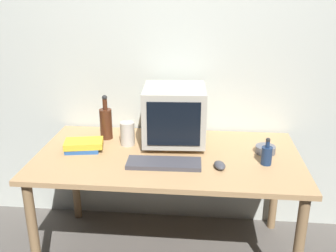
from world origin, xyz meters
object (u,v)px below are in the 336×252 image
object	(u,v)px
crt_monitor	(174,115)
computer_mouse	(220,165)
metal_canister	(127,134)
book_stack	(83,145)
bottle_short	(267,155)
bottle_tall	(106,122)
keyboard	(164,163)
cd_spindle	(265,149)

from	to	relation	value
crt_monitor	computer_mouse	bearing A→B (deg)	-50.05
crt_monitor	metal_canister	xyz separation A→B (m)	(-0.29, -0.05, -0.12)
computer_mouse	book_stack	world-z (taller)	book_stack
crt_monitor	computer_mouse	xyz separation A→B (m)	(0.28, -0.33, -0.17)
crt_monitor	bottle_short	xyz separation A→B (m)	(0.54, -0.26, -0.13)
computer_mouse	metal_canister	world-z (taller)	metal_canister
bottle_tall	keyboard	bearing A→B (deg)	-41.38
keyboard	book_stack	distance (m)	0.54
crt_monitor	bottle_tall	size ratio (longest dim) A/B	1.37
bottle_short	book_stack	bearing A→B (deg)	175.26
computer_mouse	bottle_short	bearing A→B (deg)	2.55
keyboard	bottle_short	size ratio (longest dim) A/B	2.60
book_stack	cd_spindle	distance (m)	1.11
crt_monitor	bottle_tall	distance (m)	0.46
keyboard	metal_canister	size ratio (longest dim) A/B	2.80
metal_canister	computer_mouse	bearing A→B (deg)	-26.24
computer_mouse	bottle_short	distance (m)	0.28
book_stack	metal_canister	world-z (taller)	metal_canister
bottle_short	cd_spindle	size ratio (longest dim) A/B	1.35
book_stack	computer_mouse	bearing A→B (deg)	-11.44
bottle_tall	book_stack	bearing A→B (deg)	-113.50
bottle_short	cd_spindle	distance (m)	0.16
computer_mouse	metal_canister	bearing A→B (deg)	140.06
metal_canister	keyboard	bearing A→B (deg)	-46.46
cd_spindle	computer_mouse	bearing A→B (deg)	-140.15
metal_canister	bottle_short	bearing A→B (deg)	-13.80
computer_mouse	cd_spindle	distance (m)	0.37
cd_spindle	keyboard	bearing A→B (deg)	-159.02
bottle_tall	metal_canister	world-z (taller)	bottle_tall
bottle_tall	cd_spindle	bearing A→B (deg)	-8.08
computer_mouse	bottle_short	xyz separation A→B (m)	(0.26, 0.08, 0.04)
bottle_tall	computer_mouse	bearing A→B (deg)	-27.34
crt_monitor	cd_spindle	distance (m)	0.60
bottle_tall	cd_spindle	world-z (taller)	bottle_tall
cd_spindle	metal_canister	world-z (taller)	metal_canister
computer_mouse	keyboard	bearing A→B (deg)	164.90
bottle_short	metal_canister	world-z (taller)	bottle_short
bottle_short	cd_spindle	world-z (taller)	bottle_short
book_stack	metal_canister	xyz separation A→B (m)	(0.25, 0.12, 0.04)
computer_mouse	cd_spindle	bearing A→B (deg)	26.15
bottle_tall	bottle_short	distance (m)	1.04
bottle_short	cd_spindle	bearing A→B (deg)	83.53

